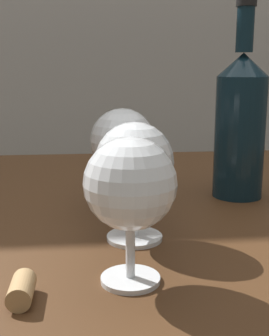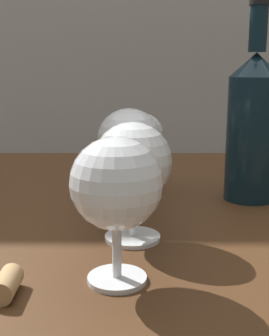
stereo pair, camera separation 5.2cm
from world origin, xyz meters
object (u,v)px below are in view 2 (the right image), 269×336
at_px(wine_bottle, 255,124).
at_px(cork, 9,284).
at_px(wine_glass_rose, 134,142).
at_px(wine_glass_amber, 118,187).
at_px(wine_glass_cabernet, 134,164).
at_px(wine_glass_chardonnay, 144,137).

xyz_separation_m(wine_bottle, cork, (-0.29, -0.30, -0.11)).
xyz_separation_m(wine_glass_rose, cork, (-0.11, -0.25, -0.09)).
relative_size(wine_glass_rose, wine_bottle, 0.49).
xyz_separation_m(wine_glass_amber, wine_glass_cabernet, (0.01, 0.11, -0.00)).
distance_m(wine_glass_amber, wine_glass_rose, 0.23).
xyz_separation_m(wine_glass_chardonnay, cork, (-0.13, -0.35, -0.08)).
relative_size(wine_glass_cabernet, cork, 3.35).
height_order(wine_glass_chardonnay, cork, wine_glass_chardonnay).
distance_m(wine_glass_cabernet, wine_glass_chardonnay, 0.22).
bearing_deg(wine_glass_amber, wine_glass_chardonnay, 85.08).
relative_size(wine_glass_rose, cork, 3.46).
relative_size(wine_glass_amber, wine_glass_chardonnay, 1.10).
xyz_separation_m(wine_glass_amber, cork, (-0.10, -0.03, -0.08)).
height_order(wine_glass_cabernet, wine_bottle, wine_bottle).
relative_size(wine_bottle, cork, 7.09).
bearing_deg(cork, wine_bottle, 46.01).
distance_m(wine_glass_rose, cork, 0.29).
bearing_deg(wine_glass_rose, wine_glass_chardonnay, 82.01).
bearing_deg(wine_glass_chardonnay, wine_bottle, -17.25).
distance_m(wine_bottle, cork, 0.43).
relative_size(wine_glass_chardonnay, cork, 3.05).
bearing_deg(wine_glass_cabernet, wine_bottle, 43.02).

